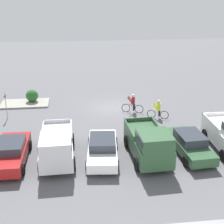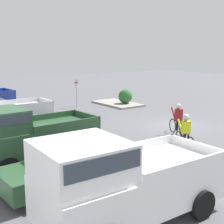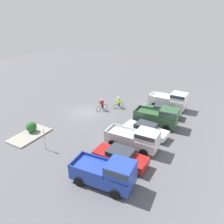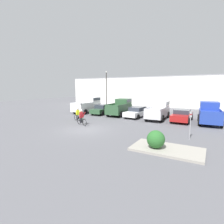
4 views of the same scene
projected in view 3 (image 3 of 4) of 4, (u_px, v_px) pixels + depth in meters
The scene contains 13 objects.
ground_plane at pixel (87, 112), 28.78m from camera, with size 80.00×80.00×0.00m, color #56565B.
pickup_truck_0 at pixel (170, 100), 29.52m from camera, with size 2.36×4.94×2.35m.
sedan_0 at pixel (163, 111), 27.59m from camera, with size 2.12×4.72×1.42m.
pickup_truck_1 at pixel (159, 117), 25.00m from camera, with size 2.40×4.97×2.27m.
sedan_1 at pixel (146, 129), 23.21m from camera, with size 2.28×4.88×1.38m.
pickup_truck_2 at pixel (136, 138), 20.77m from camera, with size 2.23×5.16×2.15m.
sedan_2 at pixel (120, 157), 18.82m from camera, with size 2.03×4.74×1.41m.
pickup_truck_3 at pixel (108, 173), 16.28m from camera, with size 2.55×5.01×2.31m.
cyclist_0 at pixel (102, 105), 29.11m from camera, with size 1.80×0.72×1.69m.
cyclist_1 at pixel (119, 102), 29.87m from camera, with size 1.69×0.68×1.62m.
fire_lane_sign at pixel (44, 137), 20.52m from camera, with size 0.15×0.28×2.26m.
curb_island at pixel (30, 135), 23.31m from camera, with size 4.34×2.43×0.15m, color gray.
shrub at pixel (31, 127), 23.69m from camera, with size 1.13×1.13×1.13m.
Camera 3 is at (21.05, 15.81, 12.10)m, focal length 35.00 mm.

